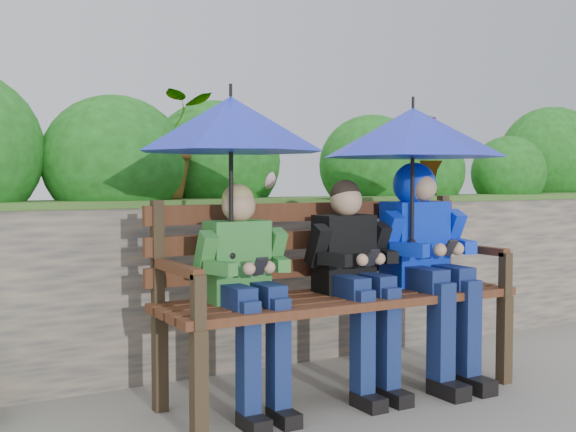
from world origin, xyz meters
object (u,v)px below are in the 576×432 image
boy_right (426,250)px  umbrella_left (231,124)px  umbrella_right (413,133)px  boy_middle (354,271)px  boy_left (246,281)px  park_bench (334,282)px

boy_right → umbrella_left: (-1.20, 0.02, 0.66)m
umbrella_right → boy_middle: bearing=175.7°
boy_middle → umbrella_right: bearing=-4.3°
boy_left → umbrella_left: (-0.07, 0.02, 0.76)m
boy_middle → umbrella_left: 1.03m
boy_middle → umbrella_right: umbrella_right is taller
boy_middle → umbrella_left: (-0.71, 0.03, 0.75)m
boy_right → umbrella_right: (-0.13, -0.03, 0.65)m
park_bench → umbrella_right: size_ratio=1.98×
boy_middle → umbrella_left: bearing=177.8°
boy_middle → umbrella_right: 0.83m
boy_left → boy_middle: size_ratio=0.98×
boy_middle → umbrella_left: size_ratio=1.26×
boy_middle → park_bench: bearing=127.3°
park_bench → boy_left: (-0.57, -0.09, 0.06)m
umbrella_right → boy_right: bearing=13.6°
park_bench → umbrella_left: umbrella_left is taller
park_bench → boy_left: boy_left is taller
park_bench → boy_middle: 0.13m
umbrella_left → boy_left: bearing=-20.7°
umbrella_left → park_bench: bearing=5.8°
boy_left → boy_middle: (0.64, -0.00, 0.01)m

